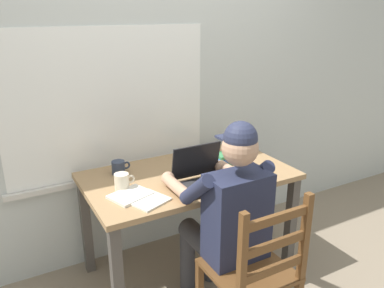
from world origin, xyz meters
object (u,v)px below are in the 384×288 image
(desk, at_px, (189,187))
(coffee_mug_white, at_px, (122,182))
(computer_mouse, at_px, (237,174))
(wooden_chair, at_px, (255,274))
(book_stack_main, at_px, (226,158))
(laptop, at_px, (202,176))
(coffee_mug_dark, at_px, (119,167))
(seated_person, at_px, (226,212))

(desk, bearing_deg, coffee_mug_white, -177.90)
(computer_mouse, bearing_deg, wooden_chair, -115.16)
(coffee_mug_white, bearing_deg, book_stack_main, 4.56)
(wooden_chair, relative_size, laptop, 2.84)
(coffee_mug_dark, relative_size, book_stack_main, 0.63)
(seated_person, bearing_deg, desk, 89.16)
(desk, bearing_deg, coffee_mug_dark, 151.19)
(computer_mouse, height_order, coffee_mug_dark, coffee_mug_dark)
(desk, bearing_deg, seated_person, -90.84)
(seated_person, relative_size, coffee_mug_dark, 9.95)
(laptop, distance_m, coffee_mug_dark, 0.56)
(desk, distance_m, seated_person, 0.46)
(wooden_chair, distance_m, computer_mouse, 0.67)
(book_stack_main, bearing_deg, laptop, -145.38)
(coffee_mug_white, relative_size, coffee_mug_dark, 1.00)
(wooden_chair, height_order, coffee_mug_white, wooden_chair)
(laptop, relative_size, coffee_mug_white, 2.63)
(laptop, height_order, computer_mouse, laptop)
(laptop, xyz_separation_m, coffee_mug_dark, (-0.40, 0.40, -0.01))
(coffee_mug_white, bearing_deg, coffee_mug_dark, 75.98)
(coffee_mug_white, bearing_deg, computer_mouse, -14.26)
(wooden_chair, distance_m, laptop, 0.65)
(seated_person, xyz_separation_m, computer_mouse, (0.25, 0.26, 0.08))
(laptop, height_order, coffee_mug_white, laptop)
(laptop, bearing_deg, computer_mouse, -3.42)
(wooden_chair, bearing_deg, coffee_mug_white, 122.09)
(desk, bearing_deg, wooden_chair, -90.52)
(computer_mouse, bearing_deg, seated_person, -134.31)
(seated_person, xyz_separation_m, coffee_mug_white, (-0.45, 0.44, 0.11))
(desk, xyz_separation_m, coffee_mug_white, (-0.46, -0.02, 0.15))
(coffee_mug_white, bearing_deg, wooden_chair, -57.91)
(seated_person, bearing_deg, coffee_mug_dark, 120.15)
(desk, xyz_separation_m, wooden_chair, (-0.01, -0.74, -0.19))
(computer_mouse, distance_m, book_stack_main, 0.25)
(wooden_chair, relative_size, book_stack_main, 4.76)
(seated_person, relative_size, computer_mouse, 12.41)
(wooden_chair, height_order, laptop, laptop)
(laptop, bearing_deg, coffee_mug_dark, 134.63)
(laptop, relative_size, book_stack_main, 1.68)
(desk, distance_m, coffee_mug_white, 0.48)
(wooden_chair, height_order, book_stack_main, wooden_chair)
(wooden_chair, xyz_separation_m, book_stack_main, (0.33, 0.78, 0.32))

